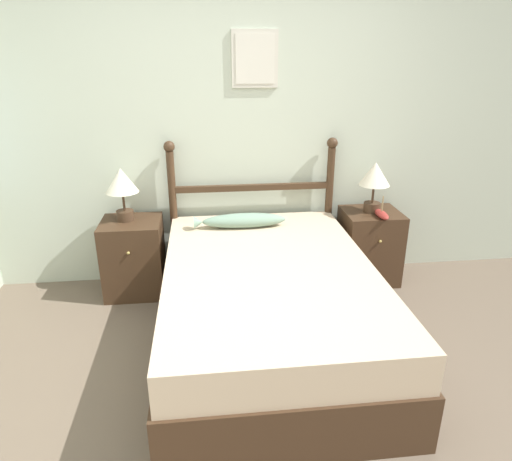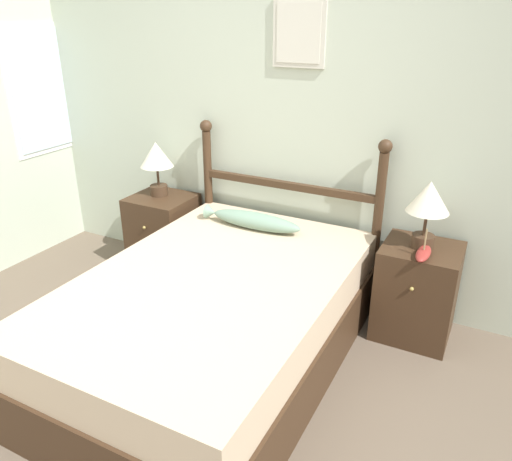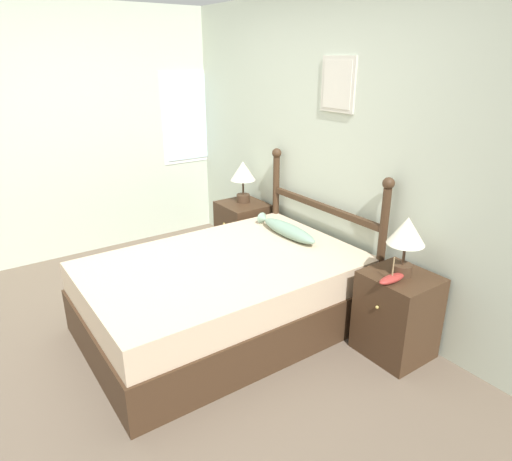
{
  "view_description": "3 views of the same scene",
  "coord_description": "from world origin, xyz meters",
  "px_view_note": "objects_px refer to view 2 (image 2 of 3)",
  "views": [
    {
      "loc": [
        -0.33,
        -2.04,
        1.88
      ],
      "look_at": [
        0.02,
        0.95,
        0.7
      ],
      "focal_mm": 32.0,
      "sensor_mm": 36.0,
      "label": 1
    },
    {
      "loc": [
        1.43,
        -1.47,
        1.95
      ],
      "look_at": [
        0.12,
        1.05,
        0.7
      ],
      "focal_mm": 35.0,
      "sensor_mm": 36.0,
      "label": 2
    },
    {
      "loc": [
        2.8,
        -0.99,
        2.05
      ],
      "look_at": [
        -0.02,
        0.98,
        0.72
      ],
      "focal_mm": 32.0,
      "sensor_mm": 36.0,
      "label": 3
    }
  ],
  "objects_px": {
    "nightstand_right": "(416,291)",
    "model_boat": "(423,253)",
    "bed": "(214,320)",
    "nightstand_left": "(164,233)",
    "fish_pillow": "(253,220)",
    "table_lamp_left": "(156,158)",
    "table_lamp_right": "(428,202)"
  },
  "relations": [
    {
      "from": "nightstand_right",
      "to": "model_boat",
      "type": "bearing_deg",
      "value": -80.02
    },
    {
      "from": "bed",
      "to": "model_boat",
      "type": "relative_size",
      "value": 8.94
    },
    {
      "from": "nightstand_left",
      "to": "model_boat",
      "type": "xyz_separation_m",
      "value": [
        2.02,
        -0.14,
        0.34
      ]
    },
    {
      "from": "nightstand_left",
      "to": "fish_pillow",
      "type": "distance_m",
      "value": 0.95
    },
    {
      "from": "nightstand_left",
      "to": "table_lamp_left",
      "type": "xyz_separation_m",
      "value": [
        -0.04,
        0.03,
        0.61
      ]
    },
    {
      "from": "nightstand_left",
      "to": "table_lamp_right",
      "type": "xyz_separation_m",
      "value": [
        1.99,
        0.0,
        0.61
      ]
    },
    {
      "from": "table_lamp_left",
      "to": "fish_pillow",
      "type": "bearing_deg",
      "value": -9.59
    },
    {
      "from": "bed",
      "to": "table_lamp_left",
      "type": "distance_m",
      "value": 1.5
    },
    {
      "from": "nightstand_right",
      "to": "table_lamp_left",
      "type": "height_order",
      "value": "table_lamp_left"
    },
    {
      "from": "bed",
      "to": "fish_pillow",
      "type": "relative_size",
      "value": 2.88
    },
    {
      "from": "bed",
      "to": "table_lamp_right",
      "type": "distance_m",
      "value": 1.45
    },
    {
      "from": "table_lamp_left",
      "to": "table_lamp_right",
      "type": "bearing_deg",
      "value": -0.79
    },
    {
      "from": "nightstand_left",
      "to": "nightstand_right",
      "type": "height_order",
      "value": "same"
    },
    {
      "from": "table_lamp_left",
      "to": "model_boat",
      "type": "relative_size",
      "value": 1.8
    },
    {
      "from": "bed",
      "to": "nightstand_left",
      "type": "height_order",
      "value": "nightstand_left"
    },
    {
      "from": "nightstand_left",
      "to": "nightstand_right",
      "type": "relative_size",
      "value": 1.0
    },
    {
      "from": "nightstand_left",
      "to": "table_lamp_left",
      "type": "distance_m",
      "value": 0.61
    },
    {
      "from": "table_lamp_right",
      "to": "model_boat",
      "type": "relative_size",
      "value": 1.8
    },
    {
      "from": "nightstand_right",
      "to": "table_lamp_left",
      "type": "relative_size",
      "value": 1.48
    },
    {
      "from": "table_lamp_left",
      "to": "fish_pillow",
      "type": "height_order",
      "value": "table_lamp_left"
    },
    {
      "from": "bed",
      "to": "model_boat",
      "type": "height_order",
      "value": "model_boat"
    },
    {
      "from": "bed",
      "to": "table_lamp_left",
      "type": "height_order",
      "value": "table_lamp_left"
    },
    {
      "from": "nightstand_right",
      "to": "table_lamp_left",
      "type": "bearing_deg",
      "value": 179.07
    },
    {
      "from": "model_boat",
      "to": "fish_pillow",
      "type": "distance_m",
      "value": 1.14
    },
    {
      "from": "nightstand_right",
      "to": "table_lamp_right",
      "type": "relative_size",
      "value": 1.48
    },
    {
      "from": "fish_pillow",
      "to": "nightstand_left",
      "type": "bearing_deg",
      "value": 172.08
    },
    {
      "from": "table_lamp_left",
      "to": "table_lamp_right",
      "type": "xyz_separation_m",
      "value": [
        2.03,
        -0.03,
        0.0
      ]
    },
    {
      "from": "nightstand_right",
      "to": "table_lamp_right",
      "type": "height_order",
      "value": "table_lamp_right"
    },
    {
      "from": "nightstand_right",
      "to": "fish_pillow",
      "type": "bearing_deg",
      "value": -173.76
    },
    {
      "from": "model_boat",
      "to": "fish_pillow",
      "type": "xyz_separation_m",
      "value": [
        -1.14,
        0.02,
        -0.01
      ]
    },
    {
      "from": "nightstand_left",
      "to": "nightstand_right",
      "type": "distance_m",
      "value": 2.0
    },
    {
      "from": "model_boat",
      "to": "nightstand_right",
      "type": "bearing_deg",
      "value": 99.98
    }
  ]
}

